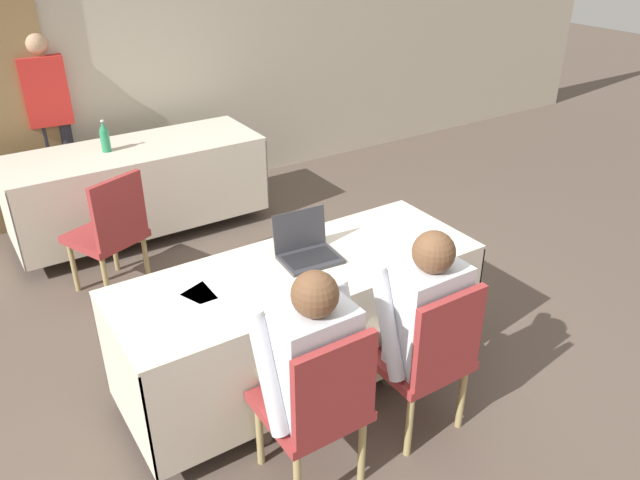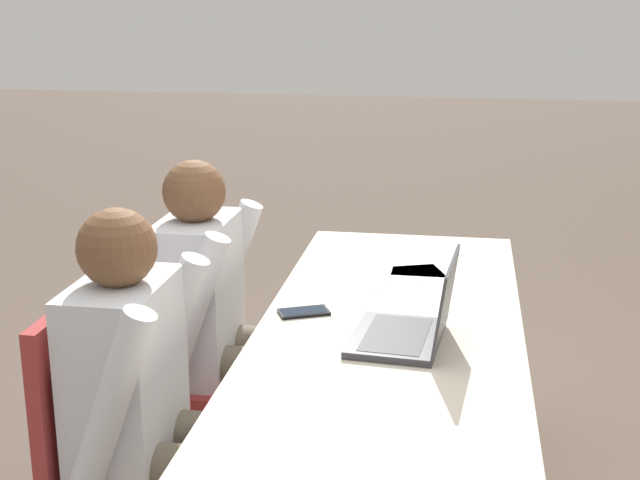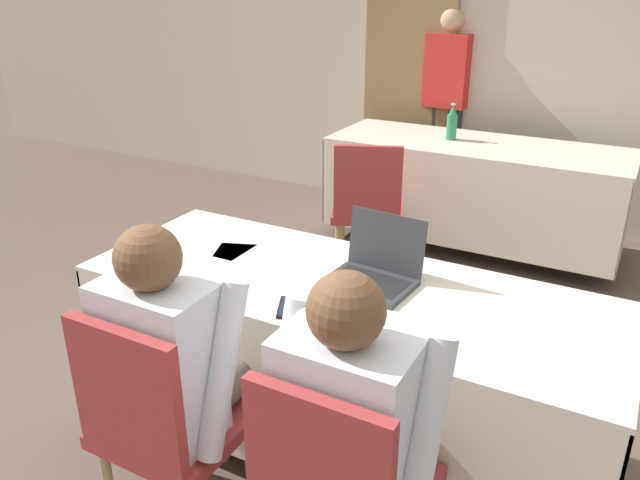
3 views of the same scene
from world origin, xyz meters
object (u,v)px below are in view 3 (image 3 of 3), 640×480
(laptop, at_px, (374,271))
(chair_near_left, at_px, (161,420))
(water_bottle, at_px, (452,123))
(person_checkered_shirt, at_px, (178,362))
(chair_far_spare, at_px, (368,204))
(person_white_shirt, at_px, (356,425))
(person_red_shirt, at_px, (447,98))
(cell_phone, at_px, (289,307))

(laptop, relative_size, chair_near_left, 0.37)
(water_bottle, height_order, person_checkered_shirt, person_checkered_shirt)
(chair_near_left, xyz_separation_m, chair_far_spare, (-0.27, 2.19, 0.00))
(person_white_shirt, bearing_deg, chair_far_spare, -66.43)
(person_white_shirt, bearing_deg, person_red_shirt, -75.63)
(chair_far_spare, xyz_separation_m, person_white_shirt, (0.91, -2.09, 0.16))
(cell_phone, relative_size, person_checkered_shirt, 0.14)
(laptop, bearing_deg, cell_phone, -113.01)
(cell_phone, bearing_deg, laptop, 37.26)
(chair_near_left, bearing_deg, person_white_shirt, -170.88)
(chair_far_spare, distance_m, person_checkered_shirt, 2.11)
(cell_phone, distance_m, person_checkered_shirt, 0.41)
(laptop, bearing_deg, person_checkered_shirt, -117.40)
(cell_phone, bearing_deg, chair_near_left, -143.88)
(laptop, relative_size, cell_phone, 2.04)
(cell_phone, xyz_separation_m, person_checkered_shirt, (-0.23, -0.32, -0.11))
(chair_far_spare, bearing_deg, cell_phone, 83.56)
(laptop, height_order, person_red_shirt, person_red_shirt)
(cell_phone, bearing_deg, person_white_shirt, -62.69)
(chair_far_spare, bearing_deg, person_white_shirt, 91.19)
(chair_near_left, bearing_deg, laptop, -118.69)
(person_checkered_shirt, relative_size, person_red_shirt, 0.72)
(chair_near_left, height_order, person_white_shirt, person_white_shirt)
(cell_phone, xyz_separation_m, chair_near_left, (-0.23, -0.42, -0.27))
(water_bottle, relative_size, chair_near_left, 0.28)
(person_white_shirt, bearing_deg, water_bottle, -77.23)
(water_bottle, height_order, chair_far_spare, water_bottle)
(cell_phone, distance_m, person_red_shirt, 3.27)
(person_checkered_shirt, bearing_deg, cell_phone, -126.49)
(cell_phone, xyz_separation_m, person_white_shirt, (0.40, -0.32, -0.11))
(laptop, bearing_deg, chair_near_left, -113.66)
(laptop, distance_m, person_checkered_shirt, 0.77)
(chair_far_spare, bearing_deg, laptop, 92.65)
(chair_near_left, bearing_deg, chair_far_spare, -82.92)
(cell_phone, distance_m, water_bottle, 2.60)
(person_red_shirt, bearing_deg, cell_phone, -75.46)
(water_bottle, height_order, person_white_shirt, person_white_shirt)
(laptop, xyz_separation_m, person_white_shirt, (0.23, -0.64, -0.15))
(water_bottle, bearing_deg, chair_near_left, -89.65)
(cell_phone, height_order, person_checkered_shirt, person_checkered_shirt)
(laptop, bearing_deg, person_white_shirt, -64.84)
(laptop, bearing_deg, water_bottle, 105.63)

